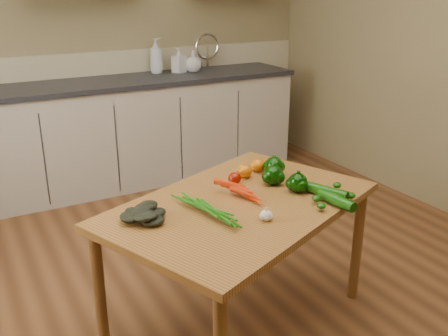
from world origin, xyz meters
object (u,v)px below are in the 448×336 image
at_px(leafy_greens, 147,211).
at_px(pepper_c, 298,183).
at_px(table, 240,216).
at_px(garlic_bulb, 266,215).
at_px(soap_bottle_a, 156,56).
at_px(tomato_c, 258,165).
at_px(soap_bottle_c, 193,61).
at_px(pepper_b, 274,167).
at_px(carrot_bunch, 229,197).
at_px(zucchini_b, 336,201).
at_px(soap_bottle_b, 179,60).
at_px(tomato_a, 235,178).
at_px(pepper_a, 273,175).
at_px(tomato_b, 245,171).
at_px(zucchini_a, 327,192).

distance_m(leafy_greens, pepper_c, 0.76).
distance_m(table, garlic_bulb, 0.24).
height_order(soap_bottle_a, tomato_c, soap_bottle_a).
relative_size(table, soap_bottle_c, 7.88).
relative_size(garlic_bulb, pepper_b, 0.52).
height_order(carrot_bunch, zucchini_b, carrot_bunch).
xyz_separation_m(leafy_greens, pepper_c, (0.76, -0.06, 0.00)).
relative_size(soap_bottle_a, soap_bottle_b, 1.38).
xyz_separation_m(soap_bottle_b, tomato_c, (-0.43, -1.97, -0.29)).
height_order(pepper_b, tomato_a, pepper_b).
distance_m(table, pepper_a, 0.31).
xyz_separation_m(soap_bottle_b, pepper_b, (-0.39, -2.08, -0.28)).
bearing_deg(tomato_a, tomato_b, 29.82).
height_order(leafy_greens, pepper_a, pepper_a).
xyz_separation_m(garlic_bulb, tomato_b, (0.18, 0.48, 0.01)).
xyz_separation_m(tomato_c, zucchini_b, (0.07, -0.56, -0.01)).
distance_m(table, tomato_c, 0.44).
xyz_separation_m(leafy_greens, pepper_a, (0.71, 0.08, 0.01)).
height_order(pepper_b, zucchini_a, pepper_b).
bearing_deg(soap_bottle_a, soap_bottle_c, -121.33).
distance_m(leafy_greens, tomato_c, 0.80).
bearing_deg(leafy_greens, garlic_bulb, -28.67).
height_order(soap_bottle_c, tomato_a, soap_bottle_c).
height_order(soap_bottle_b, leafy_greens, soap_bottle_b).
bearing_deg(garlic_bulb, carrot_bunch, 101.29).
bearing_deg(pepper_c, tomato_b, 113.59).
bearing_deg(soap_bottle_c, table, 153.29).
distance_m(garlic_bulb, tomato_b, 0.51).
bearing_deg(tomato_c, soap_bottle_c, 74.16).
bearing_deg(tomato_c, tomato_b, -157.89).
relative_size(soap_bottle_b, tomato_b, 2.78).
relative_size(garlic_bulb, zucchini_a, 0.26).
height_order(tomato_b, tomato_c, tomato_b).
relative_size(tomato_a, zucchini_b, 0.34).
relative_size(leafy_greens, pepper_b, 1.72).
bearing_deg(garlic_bulb, tomato_b, 69.16).
distance_m(soap_bottle_b, tomato_c, 2.04).
xyz_separation_m(table, pepper_b, (0.33, 0.20, 0.13)).
height_order(pepper_a, tomato_b, pepper_a).
bearing_deg(soap_bottle_b, tomato_b, 50.82).
height_order(table, zucchini_b, zucchini_b).
relative_size(carrot_bunch, zucchini_a, 1.12).
xyz_separation_m(soap_bottle_c, zucchini_a, (-0.45, -2.39, -0.29)).
relative_size(tomato_b, tomato_c, 1.03).
height_order(tomato_c, zucchini_a, tomato_c).
relative_size(garlic_bulb, zucchini_b, 0.27).
relative_size(soap_bottle_b, garlic_bulb, 3.98).
bearing_deg(pepper_c, soap_bottle_c, 76.76).
bearing_deg(pepper_b, carrot_bunch, -153.90).
bearing_deg(pepper_b, pepper_c, -95.02).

